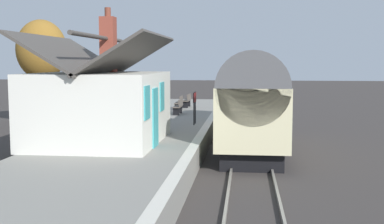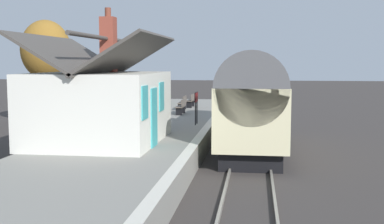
{
  "view_description": "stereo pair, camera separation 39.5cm",
  "coord_description": "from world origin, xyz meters",
  "px_view_note": "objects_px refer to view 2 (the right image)",
  "views": [
    {
      "loc": [
        -22.7,
        -0.67,
        3.91
      ],
      "look_at": [
        -3.53,
        1.5,
        1.89
      ],
      "focal_mm": 44.81,
      "sensor_mm": 36.0,
      "label": 1
    },
    {
      "loc": [
        -22.65,
        -1.07,
        3.91
      ],
      "look_at": [
        -3.53,
        1.5,
        1.89
      ],
      "focal_mm": 44.81,
      "sensor_mm": 36.0,
      "label": 2
    }
  ],
  "objects_px": {
    "bench_platform_end": "(183,102)",
    "planter_edge_far": "(136,106)",
    "station_sign_board": "(196,100)",
    "bench_mid_platform": "(191,100)",
    "bench_by_lamp": "(182,106)",
    "planter_corner_building": "(167,97)",
    "planter_under_sign": "(120,113)",
    "train": "(252,101)",
    "tree_mid_background": "(46,51)",
    "station_building": "(101,104)"
  },
  "relations": [
    {
      "from": "bench_platform_end",
      "to": "bench_by_lamp",
      "type": "bearing_deg",
      "value": -173.22
    },
    {
      "from": "bench_by_lamp",
      "to": "planter_under_sign",
      "type": "bearing_deg",
      "value": 134.38
    },
    {
      "from": "station_building",
      "to": "tree_mid_background",
      "type": "xyz_separation_m",
      "value": [
        10.42,
        6.87,
        2.26
      ]
    },
    {
      "from": "train",
      "to": "bench_by_lamp",
      "type": "height_order",
      "value": "train"
    },
    {
      "from": "planter_edge_far",
      "to": "tree_mid_background",
      "type": "distance_m",
      "value": 6.49
    },
    {
      "from": "train",
      "to": "tree_mid_background",
      "type": "relative_size",
      "value": 1.41
    },
    {
      "from": "train",
      "to": "planter_edge_far",
      "type": "height_order",
      "value": "train"
    },
    {
      "from": "station_sign_board",
      "to": "bench_mid_platform",
      "type": "bearing_deg",
      "value": 9.27
    },
    {
      "from": "bench_mid_platform",
      "to": "planter_corner_building",
      "type": "distance_m",
      "value": 3.46
    },
    {
      "from": "bench_by_lamp",
      "to": "planter_under_sign",
      "type": "xyz_separation_m",
      "value": [
        -2.79,
        2.85,
        -0.16
      ]
    },
    {
      "from": "bench_by_lamp",
      "to": "train",
      "type": "bearing_deg",
      "value": -147.42
    },
    {
      "from": "bench_platform_end",
      "to": "bench_mid_platform",
      "type": "bearing_deg",
      "value": -8.26
    },
    {
      "from": "bench_by_lamp",
      "to": "planter_under_sign",
      "type": "distance_m",
      "value": 4.0
    },
    {
      "from": "station_building",
      "to": "planter_under_sign",
      "type": "relative_size",
      "value": 6.57
    },
    {
      "from": "bench_by_lamp",
      "to": "planter_edge_far",
      "type": "relative_size",
      "value": 2.08
    },
    {
      "from": "bench_mid_platform",
      "to": "tree_mid_background",
      "type": "xyz_separation_m",
      "value": [
        -3.84,
        8.39,
        3.22
      ]
    },
    {
      "from": "bench_by_lamp",
      "to": "bench_mid_platform",
      "type": "relative_size",
      "value": 0.99
    },
    {
      "from": "bench_by_lamp",
      "to": "planter_edge_far",
      "type": "xyz_separation_m",
      "value": [
        0.67,
        2.86,
        -0.11
      ]
    },
    {
      "from": "station_building",
      "to": "bench_mid_platform",
      "type": "xyz_separation_m",
      "value": [
        14.26,
        -1.52,
        -0.96
      ]
    },
    {
      "from": "planter_edge_far",
      "to": "train",
      "type": "bearing_deg",
      "value": -135.49
    },
    {
      "from": "station_building",
      "to": "bench_mid_platform",
      "type": "relative_size",
      "value": 4.31
    },
    {
      "from": "bench_platform_end",
      "to": "planter_edge_far",
      "type": "bearing_deg",
      "value": 125.89
    },
    {
      "from": "station_building",
      "to": "bench_platform_end",
      "type": "bearing_deg",
      "value": -5.76
    },
    {
      "from": "bench_mid_platform",
      "to": "planter_edge_far",
      "type": "bearing_deg",
      "value": 142.73
    },
    {
      "from": "station_building",
      "to": "bench_mid_platform",
      "type": "height_order",
      "value": "station_building"
    },
    {
      "from": "station_sign_board",
      "to": "planter_edge_far",
      "type": "bearing_deg",
      "value": 40.27
    },
    {
      "from": "tree_mid_background",
      "to": "station_building",
      "type": "bearing_deg",
      "value": -146.61
    },
    {
      "from": "bench_by_lamp",
      "to": "station_sign_board",
      "type": "bearing_deg",
      "value": -162.21
    },
    {
      "from": "bench_platform_end",
      "to": "planter_corner_building",
      "type": "relative_size",
      "value": 1.73
    },
    {
      "from": "tree_mid_background",
      "to": "bench_by_lamp",
      "type": "bearing_deg",
      "value": -93.74
    },
    {
      "from": "bench_platform_end",
      "to": "station_sign_board",
      "type": "xyz_separation_m",
      "value": [
        -6.88,
        -1.7,
        0.71
      ]
    },
    {
      "from": "train",
      "to": "bench_platform_end",
      "type": "height_order",
      "value": "train"
    },
    {
      "from": "train",
      "to": "bench_by_lamp",
      "type": "relative_size",
      "value": 6.48
    },
    {
      "from": "bench_mid_platform",
      "to": "planter_corner_building",
      "type": "bearing_deg",
      "value": 38.19
    },
    {
      "from": "train",
      "to": "planter_corner_building",
      "type": "xyz_separation_m",
      "value": [
        13.53,
        6.27,
        -0.88
      ]
    },
    {
      "from": "bench_mid_platform",
      "to": "planter_corner_building",
      "type": "xyz_separation_m",
      "value": [
        2.72,
        2.14,
        -0.03
      ]
    },
    {
      "from": "bench_platform_end",
      "to": "station_sign_board",
      "type": "distance_m",
      "value": 7.13
    },
    {
      "from": "bench_by_lamp",
      "to": "planter_edge_far",
      "type": "distance_m",
      "value": 2.94
    },
    {
      "from": "train",
      "to": "planter_edge_far",
      "type": "xyz_separation_m",
      "value": [
        7.08,
        6.96,
        -0.96
      ]
    },
    {
      "from": "bench_by_lamp",
      "to": "planter_corner_building",
      "type": "height_order",
      "value": "bench_by_lamp"
    },
    {
      "from": "bench_platform_end",
      "to": "bench_mid_platform",
      "type": "distance_m",
      "value": 1.89
    },
    {
      "from": "bench_by_lamp",
      "to": "planter_corner_building",
      "type": "bearing_deg",
      "value": 16.97
    },
    {
      "from": "station_building",
      "to": "train",
      "type": "bearing_deg",
      "value": -58.52
    },
    {
      "from": "bench_by_lamp",
      "to": "bench_platform_end",
      "type": "xyz_separation_m",
      "value": [
        2.52,
        0.3,
        0.0
      ]
    },
    {
      "from": "bench_platform_end",
      "to": "tree_mid_background",
      "type": "distance_m",
      "value": 8.96
    },
    {
      "from": "bench_platform_end",
      "to": "planter_corner_building",
      "type": "xyz_separation_m",
      "value": [
        4.59,
        1.87,
        -0.03
      ]
    },
    {
      "from": "bench_mid_platform",
      "to": "planter_under_sign",
      "type": "xyz_separation_m",
      "value": [
        -7.18,
        2.83,
        -0.16
      ]
    },
    {
      "from": "planter_edge_far",
      "to": "bench_by_lamp",
      "type": "bearing_deg",
      "value": -103.1
    },
    {
      "from": "bench_platform_end",
      "to": "planter_corner_building",
      "type": "bearing_deg",
      "value": 22.16
    },
    {
      "from": "planter_edge_far",
      "to": "planter_corner_building",
      "type": "distance_m",
      "value": 6.48
    }
  ]
}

